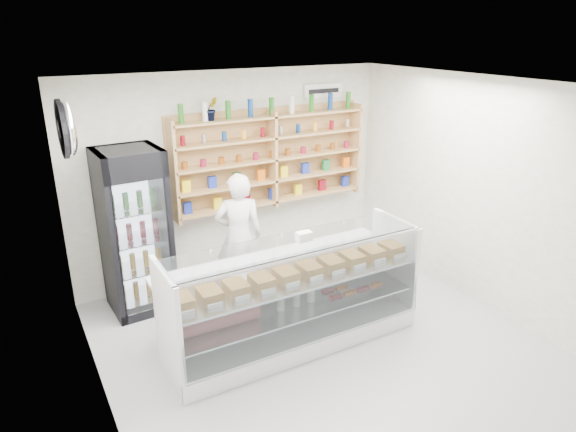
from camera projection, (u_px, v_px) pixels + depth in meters
room at (339, 235)px, 5.00m from camera, size 5.00×5.00×5.00m
display_counter at (293, 314)px, 5.64m from camera, size 2.82×0.84×1.23m
shop_worker at (239, 236)px, 6.48m from camera, size 0.70×0.58×1.65m
drinks_cooler at (135, 231)px, 6.13m from camera, size 0.76×0.74×2.02m
wall_shelving at (272, 159)px, 7.07m from camera, size 2.84×0.28×1.33m
potted_plant at (211, 109)px, 6.42m from camera, size 0.18×0.15×0.30m
security_mirror at (68, 129)px, 4.61m from camera, size 0.15×0.50×0.50m
wall_sign at (323, 91)px, 7.29m from camera, size 0.62×0.03×0.20m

